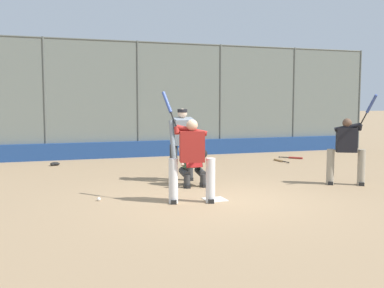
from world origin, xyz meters
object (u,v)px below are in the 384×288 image
object	(u,v)px
spare_bat_by_padding	(280,160)
fielding_glove_on_dirt	(55,164)
catcher_behind_plate	(193,161)
batter_on_deck	(347,149)
batter_at_plate	(192,158)
spare_bat_near_backstop	(294,158)
baseball_loose	(99,199)
umpire_home	(182,142)

from	to	relation	value
spare_bat_by_padding	fielding_glove_on_dirt	distance (m)	7.28
catcher_behind_plate	spare_bat_by_padding	bearing A→B (deg)	-140.71
catcher_behind_plate	batter_on_deck	world-z (taller)	batter_on_deck
catcher_behind_plate	fielding_glove_on_dirt	xyz separation A→B (m)	(3.01, -4.63, -0.55)
batter_at_plate	batter_on_deck	distance (m)	4.16
spare_bat_by_padding	fielding_glove_on_dirt	bearing A→B (deg)	75.40
spare_bat_near_backstop	batter_on_deck	bearing A→B (deg)	-62.47
spare_bat_by_padding	baseball_loose	xyz separation A→B (m)	(6.44, 4.21, 0.00)
umpire_home	spare_bat_by_padding	world-z (taller)	umpire_home
umpire_home	batter_on_deck	bearing A→B (deg)	149.36
catcher_behind_plate	batter_on_deck	distance (m)	3.67
batter_on_deck	spare_bat_by_padding	xyz separation A→B (m)	(-0.62, -4.27, -0.83)
batter_at_plate	batter_on_deck	xyz separation A→B (m)	(-4.11, -0.66, -0.03)
spare_bat_by_padding	baseball_loose	distance (m)	7.70
catcher_behind_plate	batter_on_deck	xyz separation A→B (m)	(-3.52, 0.99, 0.27)
umpire_home	batter_at_plate	bearing A→B (deg)	72.20
batter_at_plate	catcher_behind_plate	size ratio (longest dim) A/B	1.88
batter_on_deck	spare_bat_near_backstop	size ratio (longest dim) A/B	3.38
fielding_glove_on_dirt	batter_at_plate	bearing A→B (deg)	111.09
catcher_behind_plate	spare_bat_by_padding	size ratio (longest dim) A/B	1.33
batter_at_plate	fielding_glove_on_dirt	bearing A→B (deg)	-56.16
batter_on_deck	fielding_glove_on_dirt	distance (m)	8.65
catcher_behind_plate	fielding_glove_on_dirt	world-z (taller)	catcher_behind_plate
spare_bat_by_padding	fielding_glove_on_dirt	world-z (taller)	fielding_glove_on_dirt
batter_at_plate	spare_bat_by_padding	world-z (taller)	batter_at_plate
catcher_behind_plate	batter_on_deck	size ratio (longest dim) A/B	0.54
fielding_glove_on_dirt	spare_bat_by_padding	bearing A→B (deg)	169.35
catcher_behind_plate	baseball_loose	xyz separation A→B (m)	(2.30, 0.93, -0.56)
spare_bat_near_backstop	fielding_glove_on_dirt	size ratio (longest dim) A/B	2.13
umpire_home	batter_on_deck	distance (m)	3.96
batter_at_plate	batter_on_deck	bearing A→B (deg)	-158.09
spare_bat_by_padding	catcher_behind_plate	bearing A→B (deg)	124.46
catcher_behind_plate	spare_bat_by_padding	world-z (taller)	catcher_behind_plate
batter_at_plate	batter_on_deck	size ratio (longest dim) A/B	1.01
umpire_home	spare_bat_by_padding	distance (m)	5.00
batter_at_plate	spare_bat_by_padding	xyz separation A→B (m)	(-4.73, -4.94, -0.86)
batter_on_deck	catcher_behind_plate	bearing A→B (deg)	-168.57
catcher_behind_plate	spare_bat_near_backstop	size ratio (longest dim) A/B	1.82
catcher_behind_plate	fielding_glove_on_dirt	size ratio (longest dim) A/B	3.89
batter_on_deck	spare_bat_by_padding	bearing A→B (deg)	108.85
batter_at_plate	spare_bat_near_backstop	bearing A→B (deg)	-122.98
fielding_glove_on_dirt	baseball_loose	xyz separation A→B (m)	(-0.71, 5.56, -0.02)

